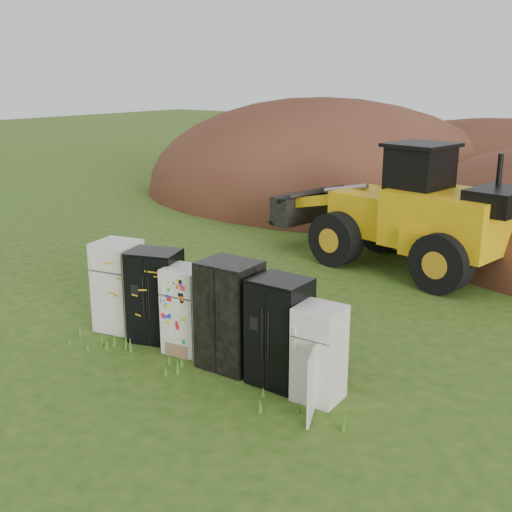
{
  "coord_description": "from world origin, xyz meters",
  "views": [
    {
      "loc": [
        7.2,
        -7.94,
        5.02
      ],
      "look_at": [
        -0.58,
        2.0,
        1.41
      ],
      "focal_mm": 45.0,
      "sensor_mm": 36.0,
      "label": 1
    }
  ],
  "objects_px": {
    "fridge_leftmost": "(119,286)",
    "fridge_dark_mid": "(230,315)",
    "fridge_black_right": "(280,332)",
    "fridge_open_door": "(319,353)",
    "wheel_loader": "(390,204)",
    "fridge_black_side": "(156,296)",
    "fridge_sticker": "(186,310)"
  },
  "relations": [
    {
      "from": "fridge_black_side",
      "to": "fridge_black_right",
      "type": "relative_size",
      "value": 0.98
    },
    {
      "from": "fridge_black_side",
      "to": "wheel_loader",
      "type": "height_order",
      "value": "wheel_loader"
    },
    {
      "from": "fridge_leftmost",
      "to": "fridge_black_right",
      "type": "bearing_deg",
      "value": -12.93
    },
    {
      "from": "fridge_leftmost",
      "to": "fridge_dark_mid",
      "type": "bearing_deg",
      "value": -13.02
    },
    {
      "from": "fridge_black_right",
      "to": "wheel_loader",
      "type": "height_order",
      "value": "wheel_loader"
    },
    {
      "from": "fridge_black_side",
      "to": "fridge_black_right",
      "type": "height_order",
      "value": "fridge_black_right"
    },
    {
      "from": "fridge_leftmost",
      "to": "fridge_open_door",
      "type": "height_order",
      "value": "fridge_leftmost"
    },
    {
      "from": "fridge_leftmost",
      "to": "fridge_black_right",
      "type": "xyz_separation_m",
      "value": [
        3.93,
        0.08,
        -0.0
      ]
    },
    {
      "from": "fridge_sticker",
      "to": "fridge_dark_mid",
      "type": "distance_m",
      "value": 1.05
    },
    {
      "from": "fridge_black_side",
      "to": "fridge_sticker",
      "type": "distance_m",
      "value": 0.86
    },
    {
      "from": "fridge_dark_mid",
      "to": "fridge_black_right",
      "type": "relative_size",
      "value": 1.06
    },
    {
      "from": "wheel_loader",
      "to": "fridge_sticker",
      "type": "bearing_deg",
      "value": -84.56
    },
    {
      "from": "fridge_leftmost",
      "to": "fridge_open_door",
      "type": "relative_size",
      "value": 1.17
    },
    {
      "from": "fridge_sticker",
      "to": "fridge_open_door",
      "type": "bearing_deg",
      "value": -10.7
    },
    {
      "from": "fridge_sticker",
      "to": "fridge_open_door",
      "type": "height_order",
      "value": "fridge_sticker"
    },
    {
      "from": "fridge_leftmost",
      "to": "fridge_dark_mid",
      "type": "height_order",
      "value": "fridge_dark_mid"
    },
    {
      "from": "fridge_dark_mid",
      "to": "fridge_black_right",
      "type": "distance_m",
      "value": 1.05
    },
    {
      "from": "fridge_open_door",
      "to": "fridge_leftmost",
      "type": "bearing_deg",
      "value": 175.3
    },
    {
      "from": "fridge_black_right",
      "to": "wheel_loader",
      "type": "distance_m",
      "value": 7.69
    },
    {
      "from": "fridge_black_side",
      "to": "fridge_black_right",
      "type": "xyz_separation_m",
      "value": [
        2.96,
        -0.01,
        0.02
      ]
    },
    {
      "from": "fridge_leftmost",
      "to": "wheel_loader",
      "type": "relative_size",
      "value": 0.27
    },
    {
      "from": "fridge_black_side",
      "to": "fridge_open_door",
      "type": "distance_m",
      "value": 3.78
    },
    {
      "from": "fridge_black_right",
      "to": "fridge_open_door",
      "type": "distance_m",
      "value": 0.84
    },
    {
      "from": "fridge_black_right",
      "to": "fridge_open_door",
      "type": "height_order",
      "value": "fridge_black_right"
    },
    {
      "from": "fridge_leftmost",
      "to": "fridge_sticker",
      "type": "relative_size",
      "value": 1.12
    },
    {
      "from": "wheel_loader",
      "to": "fridge_leftmost",
      "type": "bearing_deg",
      "value": -98.1
    },
    {
      "from": "fridge_leftmost",
      "to": "fridge_black_right",
      "type": "height_order",
      "value": "fridge_leftmost"
    },
    {
      "from": "fridge_leftmost",
      "to": "wheel_loader",
      "type": "height_order",
      "value": "wheel_loader"
    },
    {
      "from": "fridge_black_right",
      "to": "fridge_leftmost",
      "type": "bearing_deg",
      "value": 179.2
    },
    {
      "from": "fridge_black_side",
      "to": "wheel_loader",
      "type": "xyz_separation_m",
      "value": [
        1.17,
        7.43,
        0.77
      ]
    },
    {
      "from": "fridge_black_side",
      "to": "fridge_dark_mid",
      "type": "height_order",
      "value": "fridge_dark_mid"
    },
    {
      "from": "fridge_dark_mid",
      "to": "fridge_open_door",
      "type": "relative_size",
      "value": 1.24
    }
  ]
}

